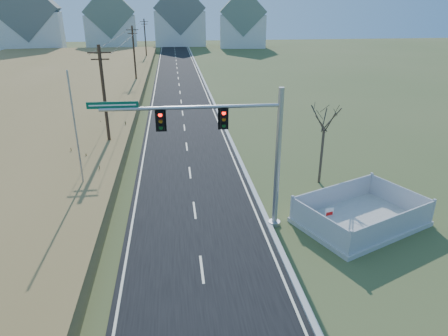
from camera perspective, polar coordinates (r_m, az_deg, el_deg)
ground at (r=21.50m, az=-3.59°, el=-11.20°), size 260.00×260.00×0.00m
road at (r=68.93m, az=-6.52°, el=12.33°), size 8.00×180.00×0.06m
curb at (r=69.11m, az=-2.99°, el=12.51°), size 0.30×180.00×0.18m
reed_marsh at (r=63.32m, az=-28.89°, el=9.42°), size 38.00×110.00×1.30m
utility_pole_near at (r=34.13m, az=-16.67°, el=9.28°), size 1.80×0.26×9.00m
utility_pole_mid at (r=63.56m, az=-12.68°, el=15.35°), size 1.80×0.26×9.00m
utility_pole_far at (r=93.35m, az=-11.18°, el=17.54°), size 1.80×0.26×9.00m
condo_nw at (r=123.66m, az=-26.11°, el=18.31°), size 17.69×13.38×19.05m
condo_nnw at (r=127.15m, az=-15.88°, el=19.34°), size 14.93×11.17×17.03m
condo_n at (r=130.01m, az=-6.36°, el=20.35°), size 15.27×10.20×18.54m
condo_ne at (r=123.79m, az=2.65°, el=20.00°), size 14.12×10.51×16.52m
traffic_signal_mast at (r=21.20m, az=2.74°, el=2.93°), size 10.03×0.68×7.98m
fence_enclosure at (r=24.69m, az=18.87°, el=-6.90°), size 8.24×7.08×1.59m
open_sign at (r=24.62m, az=14.79°, el=-6.29°), size 0.56×0.17×0.70m
flagpole at (r=26.54m, az=-20.03°, el=2.20°), size 0.38×0.38×8.35m
bare_tree at (r=27.96m, az=14.27°, el=7.07°), size 2.26×2.26×5.99m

